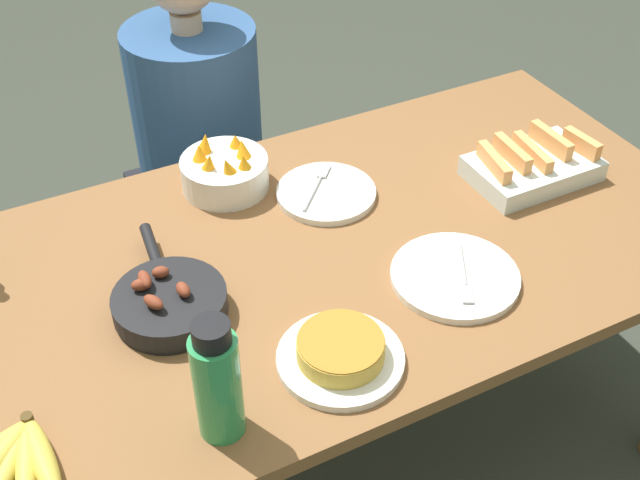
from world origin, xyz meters
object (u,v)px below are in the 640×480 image
skillet (169,302)px  person_figure (204,175)px  empty_plate_near_front (326,193)px  melon_tray (532,165)px  frittata_plate_center (340,353)px  water_bottle (217,382)px  empty_plate_far_left (455,276)px  fruit_bowl_mango (225,171)px  banana_bunch (15,459)px

skillet → person_figure: size_ratio=0.30×
empty_plate_near_front → person_figure: person_figure is taller
person_figure → melon_tray: bearing=-51.7°
skillet → frittata_plate_center: (0.23, -0.26, -0.00)m
skillet → water_bottle: size_ratio=1.41×
empty_plate_far_left → melon_tray: bearing=30.8°
fruit_bowl_mango → person_figure: bearing=79.2°
banana_bunch → skillet: 0.40m
banana_bunch → person_figure: (0.67, 0.99, -0.29)m
banana_bunch → empty_plate_far_left: bearing=3.0°
frittata_plate_center → water_bottle: 0.26m
banana_bunch → skillet: size_ratio=0.58×
fruit_bowl_mango → water_bottle: (-0.26, -0.64, 0.07)m
banana_bunch → frittata_plate_center: size_ratio=0.86×
melon_tray → water_bottle: size_ratio=1.19×
fruit_bowl_mango → skillet: bearing=-126.6°
banana_bunch → water_bottle: bearing=-14.0°
frittata_plate_center → fruit_bowl_mango: size_ratio=1.16×
empty_plate_near_front → person_figure: 0.65m
frittata_plate_center → person_figure: 1.08m
water_bottle → empty_plate_near_front: bearing=47.6°
banana_bunch → fruit_bowl_mango: size_ratio=1.00×
melon_tray → empty_plate_far_left: melon_tray is taller
banana_bunch → frittata_plate_center: bearing=-4.3°
fruit_bowl_mango → empty_plate_far_left: bearing=-60.0°
banana_bunch → water_bottle: (0.32, -0.08, 0.10)m
empty_plate_far_left → water_bottle: bearing=-167.2°
frittata_plate_center → empty_plate_near_front: 0.50m
empty_plate_near_front → water_bottle: size_ratio=0.93×
skillet → empty_plate_near_front: size_ratio=1.51×
skillet → water_bottle: bearing=-175.8°
frittata_plate_center → empty_plate_near_front: bearing=65.6°
frittata_plate_center → person_figure: person_figure is taller
frittata_plate_center → empty_plate_far_left: bearing=16.0°
banana_bunch → empty_plate_near_front: 0.88m
skillet → banana_bunch: bearing=129.5°
banana_bunch → empty_plate_near_front: (0.77, 0.42, -0.01)m
banana_bunch → person_figure: 1.23m
empty_plate_far_left → person_figure: (-0.21, 0.94, -0.28)m
banana_bunch → person_figure: bearing=56.1°
water_bottle → person_figure: (0.34, 1.07, -0.39)m
skillet → fruit_bowl_mango: fruit_bowl_mango is taller
fruit_bowl_mango → water_bottle: water_bottle is taller
person_figure → empty_plate_near_front: bearing=-79.3°
person_figure → skillet: bearing=-113.3°
melon_tray → skillet: (-0.91, -0.04, -0.00)m
banana_bunch → melon_tray: 1.27m
empty_plate_near_front → empty_plate_far_left: 0.38m
empty_plate_far_left → frittata_plate_center: bearing=-164.0°
empty_plate_near_front → person_figure: (-0.11, 0.58, -0.28)m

